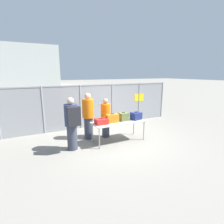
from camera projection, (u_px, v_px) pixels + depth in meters
name	position (u px, v px, depth m)	size (l,w,h in m)	color
ground_plane	(118.00, 140.00, 7.03)	(120.00, 120.00, 0.00)	gray
fence_section	(97.00, 105.00, 8.71)	(8.51, 0.07, 2.09)	gray
inspection_table	(118.00, 123.00, 6.78)	(2.04, 0.84, 0.79)	#B2B2AD
suitcase_red	(101.00, 121.00, 6.43)	(0.45, 0.37, 0.23)	red
suitcase_orange	(112.00, 118.00, 6.60)	(0.48, 0.22, 0.34)	orange
suitcase_olive	(123.00, 117.00, 6.90)	(0.37, 0.34, 0.33)	#566033
suitcase_navy	(136.00, 116.00, 7.06)	(0.43, 0.38, 0.31)	navy
traveler_hooded	(72.00, 122.00, 5.90)	(0.46, 0.71, 1.85)	#383D4C
security_worker_near	(106.00, 117.00, 7.21)	(0.40, 0.40, 1.62)	#383D4C
security_worker_far	(88.00, 116.00, 7.00)	(0.46, 0.46, 1.87)	#383D4C
utility_trailer	(91.00, 108.00, 11.56)	(3.32, 1.96, 0.65)	silver
distant_hangar	(19.00, 66.00, 36.19)	(14.55, 11.11, 7.90)	#B2B7B2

